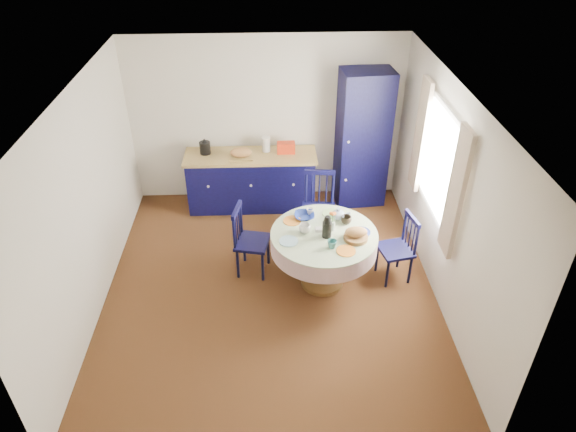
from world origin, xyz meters
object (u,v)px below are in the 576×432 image
at_px(dining_table, 325,242).
at_px(chair_far, 319,208).
at_px(chair_left, 249,240).
at_px(mug_d, 310,211).
at_px(cobalt_bowl, 304,216).
at_px(pantry_cabinet, 362,139).
at_px(mug_b, 332,244).
at_px(kitchen_counter, 251,180).
at_px(mug_c, 346,220).
at_px(chair_right, 398,248).
at_px(mug_a, 305,228).

xyz_separation_m(dining_table, chair_far, (0.02, 0.95, -0.13)).
xyz_separation_m(chair_left, mug_d, (0.76, 0.11, 0.33)).
relative_size(dining_table, cobalt_bowl, 5.12).
bearing_deg(chair_far, pantry_cabinet, 60.58).
xyz_separation_m(chair_left, mug_b, (0.95, -0.58, 0.34)).
bearing_deg(mug_b, chair_far, 91.22).
bearing_deg(chair_left, chair_far, -42.80).
relative_size(mug_b, mug_d, 1.17).
relative_size(kitchen_counter, pantry_cabinet, 0.94).
distance_m(dining_table, cobalt_bowl, 0.42).
xyz_separation_m(mug_c, mug_d, (-0.42, 0.22, -0.01)).
height_order(chair_far, chair_right, chair_far).
bearing_deg(kitchen_counter, mug_c, -54.45).
bearing_deg(dining_table, mug_c, 35.06).
xyz_separation_m(pantry_cabinet, mug_b, (-0.70, -2.23, -0.21)).
xyz_separation_m(dining_table, chair_right, (0.93, 0.09, -0.19)).
bearing_deg(chair_far, mug_d, -100.97).
bearing_deg(mug_a, chair_far, 74.12).
height_order(mug_a, mug_d, mug_a).
relative_size(pantry_cabinet, chair_far, 2.04).
bearing_deg(dining_table, mug_d, 109.36).
bearing_deg(chair_right, mug_b, -79.70).
height_order(pantry_cabinet, mug_a, pantry_cabinet).
xyz_separation_m(kitchen_counter, mug_b, (0.95, -2.13, 0.37)).
bearing_deg(chair_left, chair_right, -84.25).
distance_m(mug_c, cobalt_bowl, 0.51).
distance_m(chair_left, chair_far, 1.13).
distance_m(kitchen_counter, mug_c, 2.07).
distance_m(chair_far, mug_a, 1.00).
height_order(dining_table, mug_c, dining_table).
xyz_separation_m(chair_far, chair_right, (0.91, -0.86, -0.06)).
height_order(mug_b, cobalt_bowl, mug_b).
distance_m(chair_right, mug_b, 1.02).
distance_m(dining_table, mug_a, 0.30).
relative_size(mug_a, mug_c, 1.07).
bearing_deg(mug_b, chair_right, 22.61).
distance_m(chair_left, cobalt_bowl, 0.76).
bearing_deg(chair_right, chair_far, -145.72).
relative_size(mug_a, mug_b, 1.29).
height_order(kitchen_counter, pantry_cabinet, pantry_cabinet).
bearing_deg(cobalt_bowl, mug_a, -93.69).
height_order(chair_right, mug_c, chair_right).
xyz_separation_m(pantry_cabinet, mug_a, (-0.98, -1.92, -0.21)).
bearing_deg(chair_far, chair_left, -138.78).
relative_size(mug_c, cobalt_bowl, 0.52).
distance_m(kitchen_counter, chair_right, 2.54).
relative_size(mug_a, mug_d, 1.51).
height_order(mug_c, cobalt_bowl, mug_c).
bearing_deg(dining_table, mug_a, 171.87).
height_order(chair_left, mug_d, chair_left).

